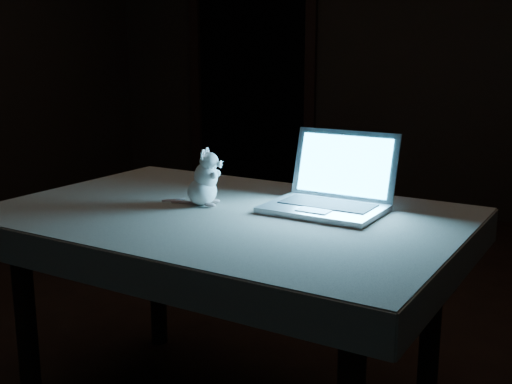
% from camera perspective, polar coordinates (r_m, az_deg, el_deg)
% --- Properties ---
extents(floor, '(5.00, 5.00, 0.00)m').
position_cam_1_polar(floor, '(2.67, -0.03, -13.91)').
color(floor, black).
rests_on(floor, ground).
extents(back_wall, '(4.50, 0.04, 2.60)m').
position_cam_1_polar(back_wall, '(4.79, 12.18, 13.69)').
color(back_wall, black).
rests_on(back_wall, ground).
extents(doorway, '(1.06, 0.36, 2.13)m').
position_cam_1_polar(doorway, '(5.12, -0.34, 11.25)').
color(doorway, black).
rests_on(doorway, back_wall).
extents(table, '(1.41, 1.01, 0.70)m').
position_cam_1_polar(table, '(2.08, -2.57, -11.27)').
color(table, black).
rests_on(table, floor).
extents(tablecloth, '(1.63, 1.34, 0.10)m').
position_cam_1_polar(tablecloth, '(2.02, -2.77, -2.77)').
color(tablecloth, beige).
rests_on(tablecloth, table).
extents(laptop, '(0.39, 0.35, 0.24)m').
position_cam_1_polar(laptop, '(1.94, 6.09, 1.63)').
color(laptop, '#BABBBF').
rests_on(laptop, tablecloth).
extents(plush_mouse, '(0.14, 0.14, 0.18)m').
position_cam_1_polar(plush_mouse, '(2.03, -4.82, 1.32)').
color(plush_mouse, white).
rests_on(plush_mouse, tablecloth).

